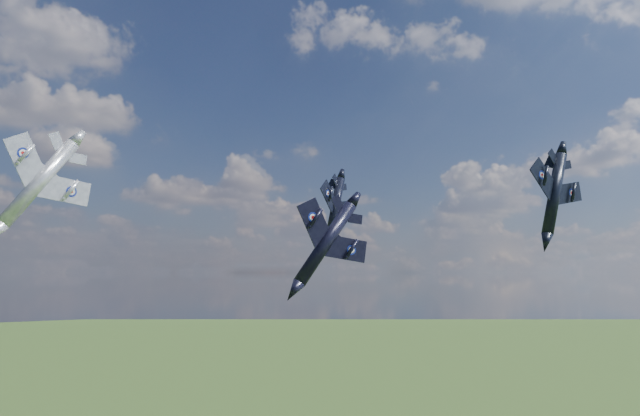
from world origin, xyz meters
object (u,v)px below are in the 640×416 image
jet_lead_navy (326,243)px  jet_right_navy (554,194)px  jet_high_navy (335,208)px  jet_left_silver (39,182)px

jet_lead_navy → jet_right_navy: jet_right_navy is taller
jet_lead_navy → jet_right_navy: size_ratio=1.22×
jet_lead_navy → jet_high_navy: jet_high_navy is taller
jet_lead_navy → jet_left_silver: 32.70m
jet_high_navy → jet_left_silver: (-45.27, -12.17, -0.82)m
jet_right_navy → jet_high_navy: bearing=96.9°
jet_lead_navy → jet_right_navy: (18.37, -19.07, 5.25)m
jet_right_navy → jet_high_navy: jet_high_navy is taller
jet_lead_navy → jet_left_silver: bearing=174.8°
jet_right_navy → jet_high_navy: (-4.61, 37.74, 1.40)m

